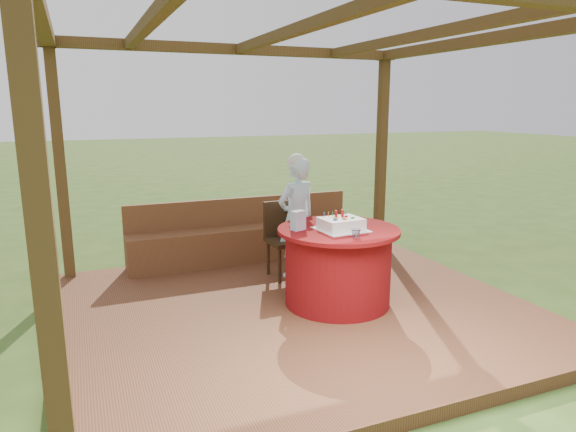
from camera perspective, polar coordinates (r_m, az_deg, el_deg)
The scene contains 10 objects.
ground at distance 5.32m, azimuth 1.04°, elevation -11.13°, with size 60.00×60.00×0.00m, color #32501A.
deck at distance 5.29m, azimuth 1.05°, elevation -10.53°, with size 4.50×4.00×0.12m, color brown.
pergola at distance 4.89m, azimuth 1.16°, elevation 15.74°, with size 4.50×4.00×2.72m.
bench at distance 6.72m, azimuth -4.77°, elevation -2.68°, with size 3.00×0.42×0.80m.
table at distance 5.23m, azimuth 5.55°, elevation -5.51°, with size 1.22×1.22×0.79m.
chair at distance 6.05m, azimuth -0.38°, elevation -2.12°, with size 0.45×0.45×0.88m.
elderly_woman at distance 5.97m, azimuth 0.97°, elevation 0.02°, with size 0.59×0.47×1.45m.
birthday_cake at distance 5.05m, azimuth 5.92°, elevation -0.88°, with size 0.47×0.47×0.19m.
gift_bag at distance 5.01m, azimuth 1.13°, elevation -0.50°, with size 0.13×0.09×0.19m, color #E795C4.
drinking_glass at distance 4.78m, azimuth 7.55°, elevation -1.90°, with size 0.09×0.09×0.08m, color white.
Camera 1 is at (-1.94, -4.48, 2.11)m, focal length 32.00 mm.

